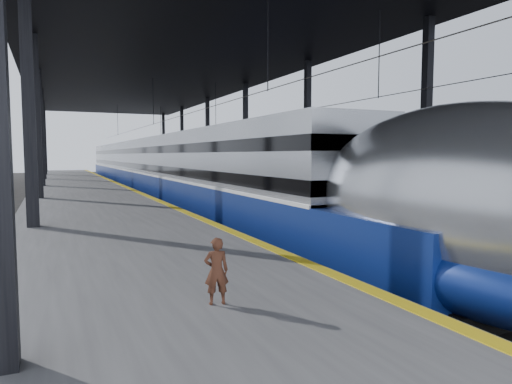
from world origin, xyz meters
TOP-DOWN VIEW (x-y plane):
  - ground at (0.00, 0.00)m, footprint 160.00×160.00m
  - platform at (-3.50, 20.00)m, footprint 6.00×80.00m
  - yellow_strip at (-0.70, 20.00)m, footprint 0.30×80.00m
  - rails at (4.50, 20.00)m, footprint 6.52×80.00m
  - canopy at (1.90, 20.00)m, footprint 18.00×75.00m
  - tgv_train at (2.00, 24.01)m, footprint 3.01×65.20m
  - second_train at (7.00, 31.68)m, footprint 2.98×56.05m
  - child at (-3.15, -4.00)m, footprint 0.39×0.29m

SIDE VIEW (x-z plane):
  - ground at x=0.00m, z-range 0.00..0.00m
  - rails at x=4.50m, z-range 0.00..0.16m
  - platform at x=-3.50m, z-range 0.00..1.00m
  - yellow_strip at x=-0.70m, z-range 1.00..1.01m
  - child at x=-3.15m, z-range 1.00..1.97m
  - tgv_train at x=2.00m, z-range -0.14..4.17m
  - second_train at x=7.00m, z-range 0.03..4.14m
  - canopy at x=1.90m, z-range 4.38..13.85m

